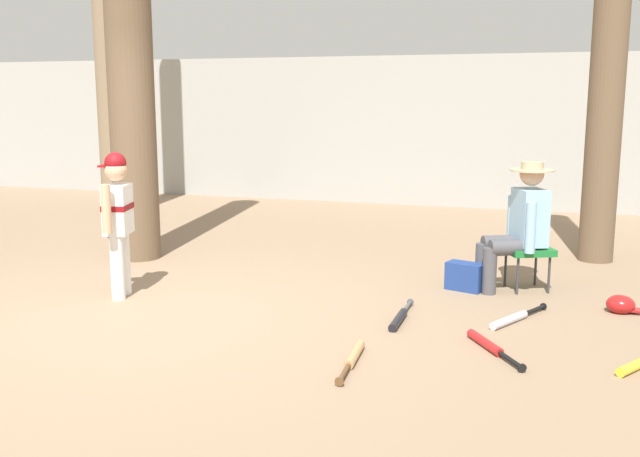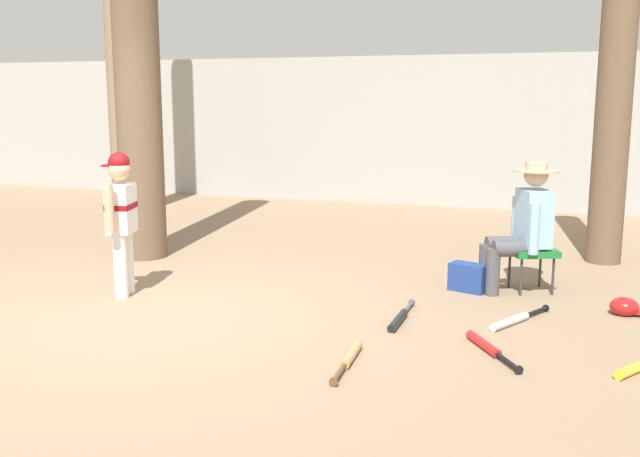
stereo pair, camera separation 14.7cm
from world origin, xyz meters
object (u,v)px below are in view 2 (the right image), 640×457
at_px(tree_behind_spectator, 615,88).
at_px(bat_black_composite, 400,318).
at_px(seated_spectator, 523,224).
at_px(bat_red_barrel, 487,347).
at_px(tree_far_left, 120,42).
at_px(folding_stool, 532,253).
at_px(batting_helmet_red, 625,307).
at_px(young_ballplayer, 121,214).
at_px(bat_wood_tan, 349,357).
at_px(handbag_beside_stool, 468,277).
at_px(bat_aluminum_silver, 514,320).

height_order(tree_behind_spectator, bat_black_composite, tree_behind_spectator).
bearing_deg(seated_spectator, bat_red_barrel, -92.94).
bearing_deg(tree_far_left, folding_stool, -23.12).
bearing_deg(batting_helmet_red, tree_far_left, 155.64).
xyz_separation_m(tree_behind_spectator, young_ballplayer, (-4.15, -2.91, -1.12)).
height_order(bat_black_composite, bat_wood_tan, same).
relative_size(seated_spectator, batting_helmet_red, 4.35).
xyz_separation_m(tree_behind_spectator, bat_black_composite, (-1.59, -2.87, -1.84)).
bearing_deg(handbag_beside_stool, bat_red_barrel, -77.08).
xyz_separation_m(young_ballplayer, bat_red_barrel, (3.30, -0.41, -0.71)).
bearing_deg(handbag_beside_stool, bat_wood_tan, -103.01).
bearing_deg(bat_red_barrel, folding_stool, 84.29).
bearing_deg(bat_wood_tan, batting_helmet_red, 44.74).
distance_m(tree_far_left, bat_aluminum_silver, 7.60).
height_order(young_ballplayer, bat_wood_tan, young_ballplayer).
bearing_deg(handbag_beside_stool, young_ballplayer, -158.05).
height_order(tree_far_left, batting_helmet_red, tree_far_left).
distance_m(folding_stool, seated_spectator, 0.29).
bearing_deg(bat_wood_tan, tree_far_left, 136.03).
bearing_deg(handbag_beside_stool, bat_black_composite, -108.24).
bearing_deg(tree_behind_spectator, bat_wood_tan, -113.91).
height_order(tree_behind_spectator, batting_helmet_red, tree_behind_spectator).
xyz_separation_m(young_ballplayer, handbag_beside_stool, (2.94, 1.18, -0.61)).
height_order(bat_black_composite, batting_helmet_red, batting_helmet_red).
bearing_deg(folding_stool, bat_aluminum_silver, -92.85).
distance_m(seated_spectator, handbag_beside_stool, 0.70).
relative_size(tree_behind_spectator, folding_stool, 8.15).
bearing_deg(bat_red_barrel, batting_helmet_red, 52.82).
xyz_separation_m(bat_red_barrel, bat_wood_tan, (-0.86, -0.53, 0.00)).
relative_size(tree_behind_spectator, bat_black_composite, 5.64).
relative_size(tree_far_left, bat_wood_tan, 7.90).
height_order(young_ballplayer, seated_spectator, young_ballplayer).
xyz_separation_m(folding_stool, bat_wood_tan, (-1.04, -2.32, -0.33)).
xyz_separation_m(handbag_beside_stool, bat_aluminum_silver, (0.49, -0.88, -0.10)).
relative_size(young_ballplayer, bat_red_barrel, 1.98).
bearing_deg(seated_spectator, bat_wood_tan, -112.56).
distance_m(bat_red_barrel, bat_aluminum_silver, 0.72).
relative_size(seated_spectator, handbag_beside_stool, 3.53).
bearing_deg(tree_far_left, tree_behind_spectator, -9.21).
relative_size(folding_stool, seated_spectator, 0.44).
bearing_deg(tree_far_left, bat_red_barrel, -36.42).
xyz_separation_m(bat_black_composite, batting_helmet_red, (1.71, 0.82, 0.04)).
bearing_deg(tree_behind_spectator, tree_far_left, 170.79).
bearing_deg(batting_helmet_red, bat_aluminum_silver, -146.27).
bearing_deg(folding_stool, batting_helmet_red, -33.26).
distance_m(tree_behind_spectator, bat_black_composite, 3.76).
relative_size(handbag_beside_stool, bat_black_composite, 0.44).
relative_size(tree_behind_spectator, handbag_beside_stool, 12.75).
relative_size(tree_behind_spectator, bat_wood_tan, 5.95).
bearing_deg(seated_spectator, young_ballplayer, -158.51).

